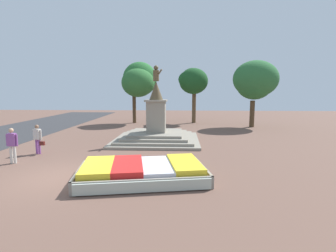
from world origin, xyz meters
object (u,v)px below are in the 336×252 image
object	(u,v)px
flower_planter	(142,172)
pedestrian_crossing_plaza	(12,143)
statue_monument	(156,130)
pedestrian_with_handbag	(38,138)

from	to	relation	value
flower_planter	pedestrian_crossing_plaza	distance (m)	7.03
statue_monument	pedestrian_with_handbag	bearing A→B (deg)	-146.92
flower_planter	statue_monument	size ratio (longest dim) A/B	0.94
pedestrian_crossing_plaza	pedestrian_with_handbag	bearing A→B (deg)	84.45
flower_planter	statue_monument	xyz separation A→B (m)	(-0.17, 8.09, 0.46)
flower_planter	pedestrian_with_handbag	distance (m)	7.64
flower_planter	pedestrian_with_handbag	xyz separation A→B (m)	(-6.51, 3.96, 0.63)
pedestrian_with_handbag	statue_monument	bearing A→B (deg)	33.08
statue_monument	pedestrian_with_handbag	size ratio (longest dim) A/B	3.54
statue_monument	pedestrian_crossing_plaza	xyz separation A→B (m)	(-6.53, -6.09, 0.25)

